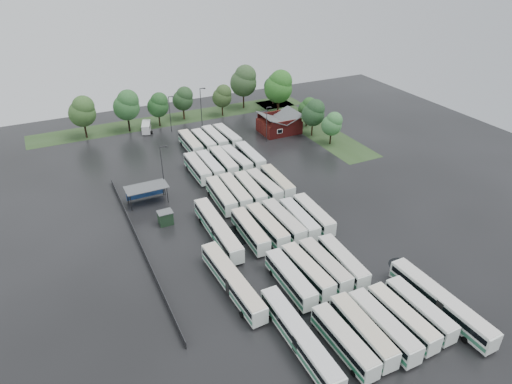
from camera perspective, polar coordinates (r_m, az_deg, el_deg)
name	(u,v)px	position (r m, az deg, el deg)	size (l,w,h in m)	color
ground	(276,237)	(80.98, 2.48, -5.62)	(160.00, 160.00, 0.00)	black
brick_building	(279,125)	(123.63, 2.91, 8.31)	(10.07, 8.60, 5.39)	maroon
wash_shed	(146,188)	(92.23, -13.58, 0.43)	(8.20, 4.20, 3.58)	#2D2D30
utility_hut	(165,218)	(85.26, -11.25, -3.17)	(2.70, 2.20, 2.62)	black
grass_strip_north	(176,119)	(135.58, -10.00, 9.01)	(80.00, 10.00, 0.01)	#273F1C
grass_strip_east	(310,126)	(129.17, 6.82, 8.21)	(10.00, 50.00, 0.01)	#273F1C
west_fence	(139,243)	(80.95, -14.37, -6.16)	(0.10, 50.00, 1.20)	#2D2D30
bus_r0c0	(344,341)	(61.67, 10.94, -17.82)	(2.60, 11.58, 3.21)	white
bus_r0c1	(362,331)	(63.29, 13.16, -16.52)	(2.83, 11.97, 3.31)	white
bus_r0c2	(383,326)	(64.49, 15.60, -15.82)	(2.66, 12.12, 3.37)	white
bus_r0c3	(402,317)	(66.39, 17.77, -14.71)	(2.80, 11.75, 3.25)	white
bus_r0c4	(420,309)	(68.36, 19.78, -13.65)	(2.60, 11.50, 3.19)	white
bus_r1c0	(290,279)	(69.42, 4.31, -10.74)	(2.66, 11.90, 3.31)	white
bus_r1c1	(307,271)	(71.12, 6.42, -9.74)	(2.79, 11.79, 3.27)	white
bus_r1c2	(324,265)	(72.52, 8.56, -9.02)	(2.60, 11.71, 3.25)	white
bus_r1c3	(343,261)	(73.78, 10.78, -8.50)	(3.02, 11.69, 3.23)	white
bus_r2c0	(250,231)	(79.27, -0.75, -4.86)	(2.90, 11.89, 3.29)	white
bus_r2c1	(267,226)	(80.48, 1.40, -4.25)	(2.67, 12.06, 3.35)	white
bus_r2c2	(283,221)	(81.81, 3.41, -3.67)	(2.76, 12.17, 3.38)	white
bus_r2c3	(299,219)	(82.84, 5.39, -3.38)	(2.88, 11.53, 3.19)	white
bus_r2c4	(313,214)	(84.35, 7.19, -2.81)	(2.90, 11.75, 3.25)	white
bus_r3c0	(221,195)	(89.82, -4.39, -0.44)	(3.11, 12.07, 3.33)	white
bus_r3c1	(235,192)	(90.87, -2.64, 0.01)	(3.00, 12.11, 3.35)	white
bus_r3c2	(250,189)	(91.79, -0.75, 0.34)	(3.01, 11.84, 3.27)	white
bus_r3c3	(264,186)	(93.19, 1.01, 0.78)	(2.91, 11.56, 3.19)	white
bus_r3c4	(277,182)	(94.76, 2.66, 1.30)	(2.85, 11.74, 3.25)	white
bus_r4c0	(198,168)	(100.90, -7.32, 2.95)	(2.68, 11.91, 3.31)	white
bus_r4c1	(210,166)	(101.86, -5.75, 3.30)	(2.57, 11.69, 3.25)	white
bus_r4c2	(224,162)	(103.19, -4.08, 3.78)	(2.90, 12.15, 3.36)	white
bus_r4c3	(236,160)	(104.10, -2.48, 4.04)	(3.04, 11.84, 3.27)	white
bus_r4c4	(250,157)	(105.52, -0.75, 4.46)	(2.81, 12.06, 3.34)	white
bus_r5c1	(191,143)	(113.54, -8.18, 6.04)	(2.74, 12.17, 3.38)	white
bus_r5c2	(204,141)	(114.50, -6.56, 6.30)	(2.55, 11.48, 3.19)	white
bus_r5c3	(215,138)	(115.91, -5.19, 6.71)	(2.61, 11.89, 3.31)	white
bus_r5c4	(227,136)	(116.75, -3.63, 6.96)	(3.00, 12.14, 3.36)	white
artic_bus_west_a	(299,337)	(61.32, 5.45, -17.61)	(2.60, 17.41, 3.23)	white
artic_bus_west_b	(218,229)	(79.91, -4.82, -4.63)	(2.89, 18.03, 3.34)	white
artic_bus_west_c	(232,281)	(68.94, -2.98, -11.05)	(3.23, 17.55, 3.24)	white
artic_bus_east	(440,302)	(70.42, 22.05, -12.63)	(2.95, 17.66, 3.27)	white
minibus	(146,127)	(127.26, -13.55, 7.92)	(3.72, 6.09, 2.50)	white
tree_north_0	(83,111)	(125.90, -20.86, 9.43)	(6.84, 6.84, 11.32)	black
tree_north_1	(127,105)	(126.78, -15.83, 10.43)	(6.93, 6.93, 11.48)	black
tree_north_2	(158,105)	(128.88, -12.10, 10.62)	(5.78, 5.78, 9.57)	black
tree_north_3	(183,98)	(132.84, -9.07, 11.48)	(5.78, 5.78, 9.58)	#392013
tree_north_4	(223,96)	(134.48, -4.21, 11.90)	(5.60, 5.60, 9.28)	#302111
tree_north_5	(244,81)	(139.91, -1.51, 13.75)	(7.97, 7.97, 13.20)	black
tree_north_6	(274,84)	(144.58, 2.26, 13.30)	(5.78, 5.78, 9.56)	black
tree_east_0	(332,124)	(116.33, 9.54, 8.42)	(5.10, 5.10, 8.45)	black
tree_east_1	(314,113)	(120.52, 7.24, 9.82)	(5.97, 5.97, 9.89)	black
tree_east_2	(308,108)	(127.25, 6.50, 10.42)	(4.94, 4.94, 8.18)	black
tree_east_3	(279,86)	(134.14, 2.91, 13.06)	(8.05, 8.05, 13.32)	black
tree_east_4	(280,84)	(140.88, 3.02, 13.29)	(6.77, 6.77, 11.22)	black
lamp_post_ne	(267,122)	(116.04, 1.39, 8.75)	(1.43, 0.28, 9.27)	#2D2D30
lamp_post_nw	(163,167)	(92.56, -11.56, 3.05)	(1.65, 0.32, 10.71)	#2D2D30
lamp_post_back_w	(170,111)	(124.58, -10.68, 9.86)	(1.50, 0.29, 9.74)	#2D2D30
lamp_post_back_e	(201,105)	(126.78, -6.84, 10.80)	(1.66, 0.32, 10.78)	#2D2D30
puddle_0	(321,312)	(67.33, 8.09, -14.64)	(6.20, 6.20, 0.01)	black
puddle_1	(388,305)	(70.33, 16.18, -13.43)	(3.10, 3.10, 0.01)	black
puddle_2	(234,236)	(81.17, -2.73, -5.52)	(6.30, 6.30, 0.01)	black
puddle_3	(302,229)	(83.22, 5.81, -4.68)	(5.02, 5.02, 0.01)	black
puddle_4	(401,265)	(78.18, 17.63, -8.70)	(3.91, 3.91, 0.01)	black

